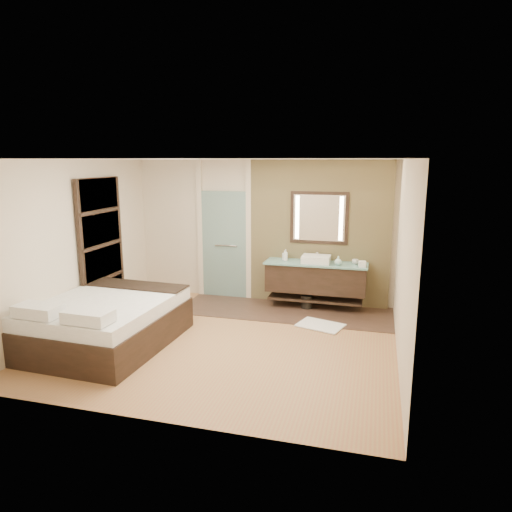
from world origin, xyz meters
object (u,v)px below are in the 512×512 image
(bed, at_px, (106,322))
(waste_bin, at_px, (307,302))
(vanity, at_px, (316,278))
(mirror_unit, at_px, (319,218))

(bed, distance_m, waste_bin, 3.57)
(bed, relative_size, waste_bin, 9.04)
(bed, xyz_separation_m, waste_bin, (2.60, 2.43, -0.23))
(vanity, relative_size, bed, 0.82)
(mirror_unit, distance_m, bed, 4.09)
(mirror_unit, relative_size, bed, 0.47)
(vanity, distance_m, waste_bin, 0.48)
(vanity, xyz_separation_m, mirror_unit, (0.00, 0.24, 1.07))
(mirror_unit, height_order, bed, mirror_unit)
(vanity, bearing_deg, waste_bin, -155.12)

